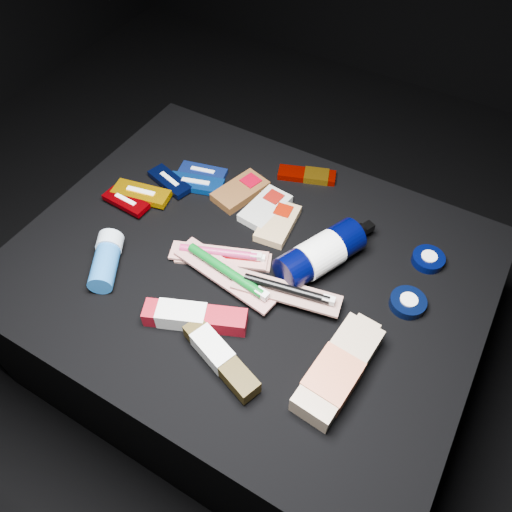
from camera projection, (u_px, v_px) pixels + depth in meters
The scene contains 22 objects.
ground at pixel (250, 351), 1.38m from camera, with size 3.00×3.00×0.00m, color black.
cloth_table at pixel (249, 312), 1.22m from camera, with size 0.98×0.78×0.40m, color black.
luna_bar_0 at pixel (203, 172), 1.24m from camera, with size 0.12×0.07×0.02m.
luna_bar_1 at pixel (196, 184), 1.21m from camera, with size 0.14×0.09×0.02m.
luna_bar_2 at pixel (170, 181), 1.21m from camera, with size 0.13×0.08×0.02m.
luna_bar_3 at pixel (141, 193), 1.18m from camera, with size 0.14×0.08×0.02m.
luna_bar_4 at pixel (126, 202), 1.16m from camera, with size 0.12×0.05×0.01m.
clif_bar_0 at pixel (242, 190), 1.19m from camera, with size 0.10×0.15×0.02m.
clif_bar_1 at pixel (267, 207), 1.16m from camera, with size 0.08×0.13×0.02m.
clif_bar_2 at pixel (279, 222), 1.13m from camera, with size 0.08×0.13×0.02m.
power_bar at pixel (310, 175), 1.23m from camera, with size 0.15×0.09×0.02m.
lotion_bottle at pixel (320, 254), 1.03m from camera, with size 0.15×0.24×0.08m.
cream_tin_upper at pixel (428, 259), 1.06m from camera, with size 0.07×0.07×0.02m.
cream_tin_lower at pixel (408, 303), 0.99m from camera, with size 0.07×0.07×0.02m.
bodywash_bottle at pixel (337, 371), 0.89m from camera, with size 0.09×0.23×0.05m.
deodorant_stick at pixel (106, 260), 1.04m from camera, with size 0.11×0.14×0.06m.
toothbrush_pack_0 at pixel (224, 257), 1.07m from camera, with size 0.21×0.12×0.02m.
toothbrush_pack_1 at pixel (220, 254), 1.06m from camera, with size 0.21×0.12×0.02m.
toothbrush_pack_2 at pixel (227, 273), 1.02m from camera, with size 0.25×0.09×0.03m.
toothbrush_pack_3 at pixel (288, 291), 0.98m from camera, with size 0.23×0.09×0.02m.
toothpaste_carton_red at pixel (191, 317), 0.96m from camera, with size 0.20×0.12×0.04m.
toothpaste_carton_green at pixel (218, 355), 0.90m from camera, with size 0.18×0.10×0.04m.
Camera 1 is at (0.35, -0.56, 1.24)m, focal length 35.00 mm.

